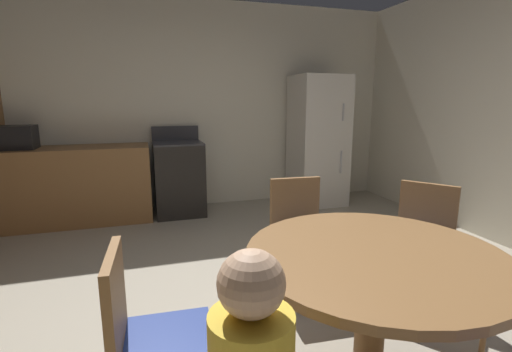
{
  "coord_description": "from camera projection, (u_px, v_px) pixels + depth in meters",
  "views": [
    {
      "loc": [
        -0.64,
        -1.99,
        1.44
      ],
      "look_at": [
        0.3,
        1.1,
        0.77
      ],
      "focal_mm": 25.9,
      "sensor_mm": 36.0,
      "label": 1
    }
  ],
  "objects": [
    {
      "name": "ground_plane",
      "position": [
        261.0,
        331.0,
        2.34
      ],
      "size": [
        14.0,
        14.0,
        0.0
      ],
      "primitive_type": "plane",
      "color": "#A89E89"
    },
    {
      "name": "dining_table",
      "position": [
        373.0,
        283.0,
        1.72
      ],
      "size": [
        1.19,
        1.19,
        0.76
      ],
      "color": "olive",
      "rests_on": "ground"
    },
    {
      "name": "refrigerator",
      "position": [
        318.0,
        141.0,
        5.09
      ],
      "size": [
        0.68,
        0.68,
        1.76
      ],
      "color": "silver",
      "rests_on": "ground"
    },
    {
      "name": "wall_back",
      "position": [
        191.0,
        106.0,
        4.94
      ],
      "size": [
        5.83,
        0.12,
        2.7
      ],
      "primitive_type": "cube",
      "color": "silver",
      "rests_on": "ground"
    },
    {
      "name": "chair_northeast",
      "position": [
        421.0,
        238.0,
        2.54
      ],
      "size": [
        0.56,
        0.56,
        0.87
      ],
      "rotation": [
        0.0,
        0.0,
        3.79
      ],
      "color": "olive",
      "rests_on": "ground"
    },
    {
      "name": "oven_range",
      "position": [
        179.0,
        178.0,
        4.68
      ],
      "size": [
        0.6,
        0.6,
        1.1
      ],
      "color": "black",
      "rests_on": "ground"
    },
    {
      "name": "chair_west",
      "position": [
        148.0,
        336.0,
        1.5
      ],
      "size": [
        0.42,
        0.42,
        0.87
      ],
      "rotation": [
        0.0,
        0.0,
        6.23
      ],
      "color": "olive",
      "rests_on": "ground"
    },
    {
      "name": "microwave",
      "position": [
        13.0,
        138.0,
        4.05
      ],
      "size": [
        0.44,
        0.32,
        0.26
      ],
      "primitive_type": "cube",
      "color": "black",
      "rests_on": "kitchen_counter"
    },
    {
      "name": "kitchen_counter",
      "position": [
        60.0,
        186.0,
        4.29
      ],
      "size": [
        2.03,
        0.6,
        0.9
      ],
      "primitive_type": "cube",
      "color": "olive",
      "rests_on": "ground"
    },
    {
      "name": "chair_north",
      "position": [
        299.0,
        230.0,
        2.71
      ],
      "size": [
        0.43,
        0.43,
        0.87
      ],
      "rotation": [
        0.0,
        0.0,
        4.64
      ],
      "color": "olive",
      "rests_on": "ground"
    }
  ]
}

